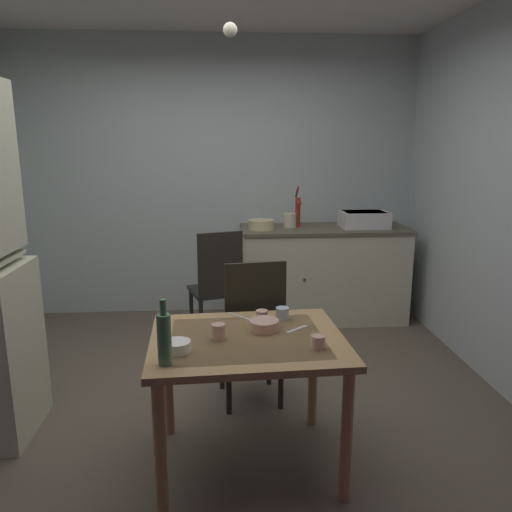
# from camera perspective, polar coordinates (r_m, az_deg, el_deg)

# --- Properties ---
(ground_plane) EXTENTS (4.95, 4.95, 0.00)m
(ground_plane) POSITION_cam_1_polar(r_m,az_deg,el_deg) (3.41, -4.87, -16.94)
(ground_plane) COLOR brown
(wall_back) EXTENTS (4.05, 0.10, 2.69)m
(wall_back) POSITION_cam_1_polar(r_m,az_deg,el_deg) (4.99, -4.83, 8.85)
(wall_back) COLOR silver
(wall_back) RESTS_ON ground
(counter_cabinet) EXTENTS (1.58, 0.64, 0.91)m
(counter_cabinet) POSITION_cam_1_polar(r_m,az_deg,el_deg) (4.86, 7.71, -1.99)
(counter_cabinet) COLOR beige
(counter_cabinet) RESTS_ON ground
(sink_basin) EXTENTS (0.44, 0.34, 0.15)m
(sink_basin) POSITION_cam_1_polar(r_m,az_deg,el_deg) (4.85, 12.29, 4.18)
(sink_basin) COLOR silver
(sink_basin) RESTS_ON counter_cabinet
(hand_pump) EXTENTS (0.05, 0.27, 0.39)m
(hand_pump) POSITION_cam_1_polar(r_m,az_deg,el_deg) (4.74, 4.84, 5.36)
(hand_pump) COLOR maroon
(hand_pump) RESTS_ON counter_cabinet
(mixing_bowl_counter) EXTENTS (0.24, 0.24, 0.09)m
(mixing_bowl_counter) POSITION_cam_1_polar(r_m,az_deg,el_deg) (4.63, 0.62, 3.65)
(mixing_bowl_counter) COLOR beige
(mixing_bowl_counter) RESTS_ON counter_cabinet
(stoneware_crock) EXTENTS (0.12, 0.12, 0.14)m
(stoneware_crock) POSITION_cam_1_polar(r_m,az_deg,el_deg) (4.74, 3.93, 4.13)
(stoneware_crock) COLOR beige
(stoneware_crock) RESTS_ON counter_cabinet
(dining_table) EXTENTS (1.03, 0.85, 0.72)m
(dining_table) POSITION_cam_1_polar(r_m,az_deg,el_deg) (2.60, -0.98, -11.41)
(dining_table) COLOR tan
(dining_table) RESTS_ON ground
(chair_far_side) EXTENTS (0.45, 0.45, 0.99)m
(chair_far_side) POSITION_cam_1_polar(r_m,az_deg,el_deg) (3.22, -0.44, -8.51)
(chair_far_side) COLOR #2A251E
(chair_far_side) RESTS_ON ground
(chair_by_counter) EXTENTS (0.50, 0.50, 0.99)m
(chair_by_counter) POSITION_cam_1_polar(r_m,az_deg,el_deg) (4.22, -4.51, -3.35)
(chair_by_counter) COLOR black
(chair_by_counter) RESTS_ON ground
(serving_bowl_wide) EXTENTS (0.16, 0.16, 0.05)m
(serving_bowl_wide) POSITION_cam_1_polar(r_m,az_deg,el_deg) (2.66, 0.92, -7.92)
(serving_bowl_wide) COLOR tan
(serving_bowl_wide) RESTS_ON dining_table
(soup_bowl_small) EXTENTS (0.13, 0.13, 0.05)m
(soup_bowl_small) POSITION_cam_1_polar(r_m,az_deg,el_deg) (2.42, -9.05, -10.23)
(soup_bowl_small) COLOR white
(soup_bowl_small) RESTS_ON dining_table
(mug_tall) EXTENTS (0.07, 0.07, 0.06)m
(mug_tall) POSITION_cam_1_polar(r_m,az_deg,el_deg) (2.45, 7.13, -9.80)
(mug_tall) COLOR tan
(mug_tall) RESTS_ON dining_table
(teacup_cream) EXTENTS (0.07, 0.07, 0.06)m
(teacup_cream) POSITION_cam_1_polar(r_m,az_deg,el_deg) (2.79, 0.68, -6.84)
(teacup_cream) COLOR tan
(teacup_cream) RESTS_ON dining_table
(mug_dark) EXTENTS (0.07, 0.07, 0.07)m
(mug_dark) POSITION_cam_1_polar(r_m,az_deg,el_deg) (2.81, 3.04, -6.62)
(mug_dark) COLOR #9EB2C6
(mug_dark) RESTS_ON dining_table
(teacup_mint) EXTENTS (0.07, 0.07, 0.08)m
(teacup_mint) POSITION_cam_1_polar(r_m,az_deg,el_deg) (2.54, -4.37, -8.66)
(teacup_mint) COLOR tan
(teacup_mint) RESTS_ON dining_table
(glass_bottle) EXTENTS (0.06, 0.06, 0.30)m
(glass_bottle) POSITION_cam_1_polar(r_m,az_deg,el_deg) (2.26, -10.50, -9.25)
(glass_bottle) COLOR #4C7F56
(glass_bottle) RESTS_ON dining_table
(table_knife) EXTENTS (0.16, 0.16, 0.00)m
(table_knife) POSITION_cam_1_polar(r_m,az_deg,el_deg) (2.85, -1.78, -7.02)
(table_knife) COLOR silver
(table_knife) RESTS_ON dining_table
(teaspoon_near_bowl) EXTENTS (0.13, 0.11, 0.00)m
(teaspoon_near_bowl) POSITION_cam_1_polar(r_m,az_deg,el_deg) (2.67, 4.74, -8.40)
(teaspoon_near_bowl) COLOR beige
(teaspoon_near_bowl) RESTS_ON dining_table
(pendant_bulb) EXTENTS (0.08, 0.08, 0.08)m
(pendant_bulb) POSITION_cam_1_polar(r_m,az_deg,el_deg) (3.05, -2.99, 24.57)
(pendant_bulb) COLOR #F9EFCC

